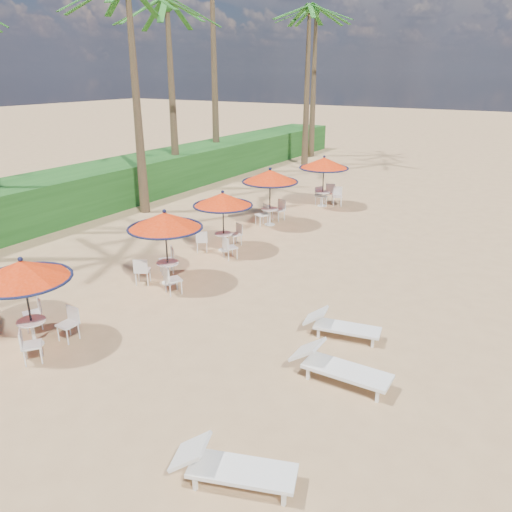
{
  "coord_description": "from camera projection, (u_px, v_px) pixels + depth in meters",
  "views": [
    {
      "loc": [
        4.17,
        -6.32,
        5.86
      ],
      "look_at": [
        -2.3,
        4.37,
        1.2
      ],
      "focal_mm": 35.0,
      "sensor_mm": 36.0,
      "label": 1
    }
  ],
  "objects": [
    {
      "name": "lounger_mid",
      "position": [
        337.0,
        366.0,
        9.93
      ],
      "size": [
        2.03,
        0.64,
        0.73
      ],
      "rotation": [
        0.0,
        0.0,
        0.0
      ],
      "color": "white",
      "rests_on": "ground"
    },
    {
      "name": "scrub_hedge",
      "position": [
        129.0,
        179.0,
        24.19
      ],
      "size": [
        3.0,
        40.0,
        1.8
      ],
      "primitive_type": "cube",
      "color": "#194716",
      "rests_on": "ground"
    },
    {
      "name": "station_2",
      "position": [
        223.0,
        207.0,
        16.75
      ],
      "size": [
        2.04,
        2.04,
        2.12
      ],
      "color": "black",
      "rests_on": "ground"
    },
    {
      "name": "palm_7",
      "position": [
        316.0,
        20.0,
        33.22
      ],
      "size": [
        5.0,
        5.0,
        9.88
      ],
      "color": "brown",
      "rests_on": "ground"
    },
    {
      "name": "palm_3",
      "position": [
        129.0,
        4.0,
        19.16
      ],
      "size": [
        5.0,
        5.0,
        9.03
      ],
      "color": "brown",
      "rests_on": "ground"
    },
    {
      "name": "station_1",
      "position": [
        164.0,
        230.0,
        14.08
      ],
      "size": [
        2.15,
        2.15,
        2.24
      ],
      "color": "black",
      "rests_on": "ground"
    },
    {
      "name": "palm_6",
      "position": [
        309.0,
        19.0,
        30.02
      ],
      "size": [
        5.0,
        5.0,
        9.61
      ],
      "color": "brown",
      "rests_on": "ground"
    },
    {
      "name": "station_0",
      "position": [
        26.0,
        281.0,
        10.81
      ],
      "size": [
        2.05,
        2.05,
        2.14
      ],
      "color": "black",
      "rests_on": "ground"
    },
    {
      "name": "lounger_far",
      "position": [
        339.0,
        325.0,
        11.61
      ],
      "size": [
        1.84,
        0.87,
        0.63
      ],
      "rotation": [
        0.0,
        0.0,
        0.19
      ],
      "color": "white",
      "rests_on": "ground"
    },
    {
      "name": "palm_4",
      "position": [
        168.0,
        18.0,
        23.39
      ],
      "size": [
        5.0,
        5.0,
        8.96
      ],
      "color": "brown",
      "rests_on": "ground"
    },
    {
      "name": "ground",
      "position": [
        240.0,
        411.0,
        9.14
      ],
      "size": [
        160.0,
        160.0,
        0.0
      ],
      "primitive_type": "plane",
      "color": "tan",
      "rests_on": "ground"
    },
    {
      "name": "station_4",
      "position": [
        325.0,
        169.0,
        22.41
      ],
      "size": [
        2.23,
        2.23,
        2.32
      ],
      "color": "black",
      "rests_on": "ground"
    },
    {
      "name": "lounger_near",
      "position": [
        230.0,
        466.0,
        7.44
      ],
      "size": [
        1.98,
        1.17,
        0.68
      ],
      "rotation": [
        0.0,
        0.0,
        0.33
      ],
      "color": "white",
      "rests_on": "ground"
    },
    {
      "name": "station_3",
      "position": [
        270.0,
        181.0,
        19.59
      ],
      "size": [
        2.23,
        2.23,
        2.33
      ],
      "color": "black",
      "rests_on": "ground"
    }
  ]
}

